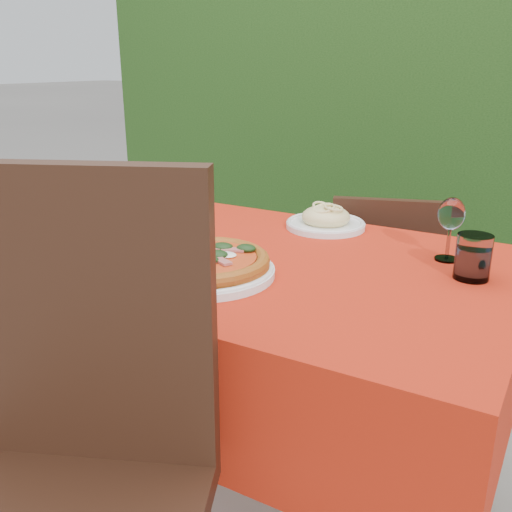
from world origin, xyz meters
The scene contains 11 objects.
ground centered at (0.00, 0.00, 0.00)m, with size 60.00×60.00×0.00m, color slate.
hedge centered at (0.00, 1.55, 0.92)m, with size 3.20×0.55×1.78m.
dining_table centered at (0.00, 0.00, 0.60)m, with size 1.26×0.86×0.75m.
chair_near centered at (0.02, -0.69, 0.61)m, with size 0.64×0.64×1.07m.
chair_far centered at (0.14, 0.63, 0.46)m, with size 0.46×0.46×0.81m.
pizza_plate centered at (-0.04, -0.18, 0.78)m, with size 0.36×0.36×0.06m.
pasta_plate centered at (0.04, 0.33, 0.77)m, with size 0.23×0.23×0.07m.
water_glass centered at (0.49, 0.11, 0.79)m, with size 0.08×0.08×0.10m.
wine_glass centered at (0.42, 0.21, 0.86)m, with size 0.07×0.07×0.16m.
fork centered at (-0.32, -0.09, 0.75)m, with size 0.02×0.17×0.00m, color silver.
steel_ramekin centered at (-0.47, 0.19, 0.76)m, with size 0.09×0.09×0.03m, color silver.
Camera 1 is at (0.68, -1.18, 1.21)m, focal length 40.00 mm.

